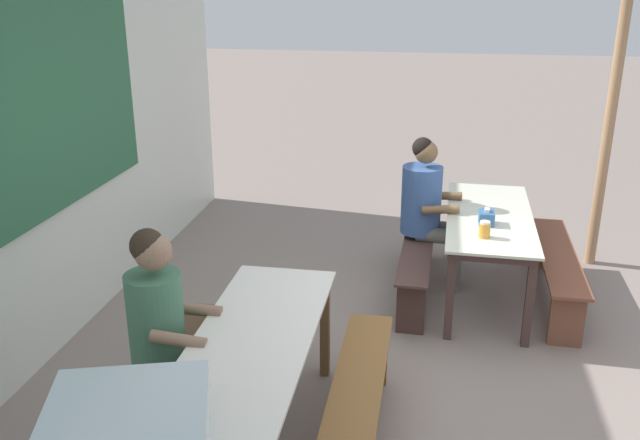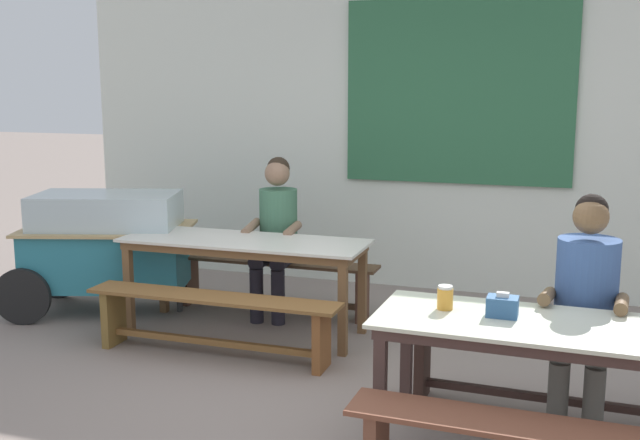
% 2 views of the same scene
% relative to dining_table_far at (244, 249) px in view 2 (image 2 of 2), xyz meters
% --- Properties ---
extents(ground_plane, '(40.00, 40.00, 0.00)m').
position_rel_dining_table_far_xyz_m(ground_plane, '(1.03, -1.09, -0.66)').
color(ground_plane, gray).
extents(backdrop_wall, '(6.83, 0.23, 3.04)m').
position_rel_dining_table_far_xyz_m(backdrop_wall, '(1.04, 1.76, 0.93)').
color(backdrop_wall, silver).
rests_on(backdrop_wall, ground_plane).
extents(dining_table_far, '(1.89, 0.65, 0.73)m').
position_rel_dining_table_far_xyz_m(dining_table_far, '(0.00, 0.00, 0.00)').
color(dining_table_far, silver).
rests_on(dining_table_far, ground_plane).
extents(dining_table_near, '(1.73, 0.72, 0.73)m').
position_rel_dining_table_far_xyz_m(dining_table_near, '(2.27, -1.38, -0.00)').
color(dining_table_near, beige).
rests_on(dining_table_near, ground_plane).
extents(bench_far_back, '(1.80, 0.27, 0.44)m').
position_rel_dining_table_far_xyz_m(bench_far_back, '(-0.00, 0.56, -0.36)').
color(bench_far_back, brown).
rests_on(bench_far_back, ground_plane).
extents(bench_far_front, '(1.85, 0.29, 0.44)m').
position_rel_dining_table_far_xyz_m(bench_far_front, '(0.00, -0.56, -0.36)').
color(bench_far_front, brown).
rests_on(bench_far_front, ground_plane).
extents(bench_near_back, '(1.73, 0.29, 0.44)m').
position_rel_dining_table_far_xyz_m(bench_near_back, '(2.28, -0.82, -0.37)').
color(bench_near_back, '#47302B').
rests_on(bench_near_back, ground_plane).
extents(food_cart, '(1.81, 1.21, 1.00)m').
position_rel_dining_table_far_xyz_m(food_cart, '(-1.32, 0.13, -0.07)').
color(food_cart, teal).
rests_on(food_cart, ground_plane).
extents(person_center_facing, '(0.44, 0.53, 1.31)m').
position_rel_dining_table_far_xyz_m(person_center_facing, '(0.06, 0.50, 0.08)').
color(person_center_facing, '#23212B').
rests_on(person_center_facing, ground_plane).
extents(person_right_near_table, '(0.47, 0.55, 1.31)m').
position_rel_dining_table_far_xyz_m(person_right_near_table, '(2.45, -0.88, 0.08)').
color(person_right_near_table, '#65635B').
rests_on(person_right_near_table, ground_plane).
extents(tissue_box, '(0.16, 0.12, 0.13)m').
position_rel_dining_table_far_xyz_m(tissue_box, '(2.04, -1.34, 0.13)').
color(tissue_box, '#315C8D').
rests_on(tissue_box, dining_table_near).
extents(condiment_jar, '(0.08, 0.08, 0.13)m').
position_rel_dining_table_far_xyz_m(condiment_jar, '(1.75, -1.31, 0.14)').
color(condiment_jar, gold).
rests_on(condiment_jar, dining_table_near).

